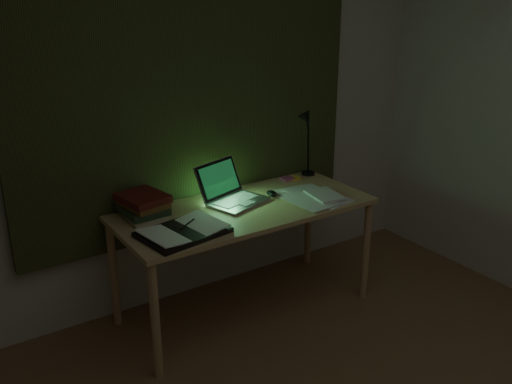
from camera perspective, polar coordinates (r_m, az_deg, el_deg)
wall_back at (r=3.45m, az=-6.68°, el=8.89°), size 3.50×0.00×2.50m
curtain at (r=3.38m, az=-6.51°, el=12.11°), size 2.20×0.06×2.00m
desk at (r=3.47m, az=-1.10°, el=-6.80°), size 1.51×0.66×0.69m
laptop at (r=3.34m, az=-1.78°, el=0.78°), size 0.43×0.46×0.24m
open_textbook at (r=2.99m, az=-7.31°, el=-3.91°), size 0.47×0.37×0.04m
book_stack at (r=3.22m, az=-11.11°, el=-1.34°), size 0.25×0.29×0.14m
loose_papers at (r=3.48m, az=5.95°, el=-0.43°), size 0.48×0.49×0.02m
mouse at (r=3.49m, az=1.59°, el=-0.15°), size 0.07×0.10×0.03m
sticky_yellow at (r=3.80m, az=3.82°, el=1.40°), size 0.07×0.07×0.02m
sticky_pink at (r=3.78m, az=3.15°, el=1.32°), size 0.09×0.09×0.02m
desk_lamp at (r=3.83m, az=5.34°, el=5.15°), size 0.37×0.32×0.48m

